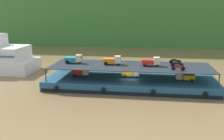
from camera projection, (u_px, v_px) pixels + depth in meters
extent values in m
plane|color=brown|center=(130.00, 87.00, 41.15)|extent=(400.00, 400.00, 0.00)
cube|color=navy|center=(130.00, 83.00, 40.98)|extent=(26.27, 8.79, 1.50)
cube|color=black|center=(128.00, 94.00, 36.81)|extent=(25.75, 0.06, 0.50)
sphere|color=black|center=(56.00, 88.00, 37.93)|extent=(0.67, 0.67, 0.67)
sphere|color=black|center=(103.00, 90.00, 36.99)|extent=(0.67, 0.67, 0.67)
sphere|color=black|center=(153.00, 92.00, 36.05)|extent=(0.67, 0.67, 0.67)
sphere|color=black|center=(206.00, 94.00, 35.12)|extent=(0.67, 0.67, 0.67)
cylinder|color=#232833|center=(207.00, 69.00, 42.72)|extent=(0.16, 0.16, 2.00)
cylinder|color=#232833|center=(219.00, 81.00, 35.16)|extent=(0.16, 0.16, 2.00)
cylinder|color=#232833|center=(63.00, 64.00, 46.00)|extent=(0.16, 0.16, 2.00)
cylinder|color=#232833|center=(46.00, 75.00, 38.45)|extent=(0.16, 0.16, 2.00)
cube|color=#232833|center=(131.00, 66.00, 40.37)|extent=(24.67, 7.99, 0.10)
cube|color=red|center=(77.00, 72.00, 41.90)|extent=(1.76, 1.29, 0.70)
cube|color=beige|center=(86.00, 71.00, 41.74)|extent=(0.95, 1.05, 1.10)
cube|color=#19232D|center=(89.00, 71.00, 41.68)|extent=(0.09, 0.85, 0.38)
cylinder|color=black|center=(87.00, 75.00, 41.86)|extent=(0.57, 0.17, 0.56)
cylinder|color=black|center=(74.00, 75.00, 41.50)|extent=(0.57, 0.17, 0.56)
cylinder|color=black|center=(76.00, 74.00, 42.53)|extent=(0.57, 0.17, 0.56)
cube|color=gold|center=(127.00, 73.00, 41.24)|extent=(1.75, 1.27, 0.70)
cube|color=beige|center=(136.00, 72.00, 41.07)|extent=(0.94, 1.04, 1.10)
cube|color=#19232D|center=(139.00, 72.00, 41.00)|extent=(0.08, 0.85, 0.38)
cylinder|color=black|center=(137.00, 76.00, 41.18)|extent=(0.57, 0.16, 0.56)
cylinder|color=black|center=(125.00, 76.00, 40.84)|extent=(0.57, 0.16, 0.56)
cylinder|color=black|center=(125.00, 75.00, 41.87)|extent=(0.57, 0.16, 0.56)
cube|color=gold|center=(189.00, 77.00, 39.02)|extent=(1.71, 1.21, 0.70)
cube|color=#C6B793|center=(179.00, 75.00, 39.16)|extent=(0.90, 1.00, 1.10)
cube|color=#19232D|center=(176.00, 74.00, 39.20)|extent=(0.04, 0.85, 0.38)
cylinder|color=black|center=(178.00, 79.00, 39.30)|extent=(0.56, 0.14, 0.56)
cylinder|color=black|center=(191.00, 78.00, 39.56)|extent=(0.56, 0.14, 0.56)
cylinder|color=black|center=(192.00, 80.00, 38.54)|extent=(0.56, 0.14, 0.56)
cube|color=teal|center=(70.00, 59.00, 42.12)|extent=(1.74, 1.26, 0.70)
cube|color=beige|center=(79.00, 58.00, 41.93)|extent=(0.93, 1.03, 1.10)
cube|color=#19232D|center=(82.00, 58.00, 41.86)|extent=(0.07, 0.85, 0.38)
cylinder|color=black|center=(80.00, 62.00, 42.04)|extent=(0.56, 0.16, 0.56)
cylinder|color=black|center=(67.00, 62.00, 41.73)|extent=(0.56, 0.16, 0.56)
cylinder|color=black|center=(69.00, 61.00, 42.75)|extent=(0.56, 0.16, 0.56)
cube|color=orange|center=(109.00, 61.00, 41.03)|extent=(1.77, 1.30, 0.70)
cube|color=beige|center=(118.00, 59.00, 40.87)|extent=(0.96, 1.05, 1.10)
cube|color=#19232D|center=(121.00, 59.00, 40.81)|extent=(0.09, 0.85, 0.38)
cylinder|color=black|center=(119.00, 63.00, 40.99)|extent=(0.57, 0.17, 0.56)
cylinder|color=black|center=(106.00, 63.00, 40.62)|extent=(0.57, 0.17, 0.56)
cylinder|color=black|center=(107.00, 62.00, 41.65)|extent=(0.57, 0.17, 0.56)
cube|color=red|center=(147.00, 62.00, 40.00)|extent=(1.75, 1.27, 0.70)
cube|color=beige|center=(157.00, 61.00, 39.82)|extent=(0.94, 1.04, 1.10)
cube|color=#19232D|center=(160.00, 60.00, 39.76)|extent=(0.08, 0.85, 0.38)
cylinder|color=black|center=(158.00, 64.00, 39.93)|extent=(0.57, 0.16, 0.56)
cylinder|color=black|center=(145.00, 65.00, 39.60)|extent=(0.57, 0.16, 0.56)
cylinder|color=black|center=(145.00, 63.00, 40.63)|extent=(0.57, 0.16, 0.56)
cylinder|color=black|center=(183.00, 69.00, 36.90)|extent=(0.61, 0.15, 0.60)
cylinder|color=black|center=(173.00, 68.00, 37.19)|extent=(0.61, 0.15, 0.60)
cube|color=#B21919|center=(178.00, 67.00, 37.00)|extent=(1.11, 0.30, 0.28)
cube|color=black|center=(177.00, 66.00, 37.01)|extent=(0.62, 0.25, 0.12)
cylinder|color=#B2B2B7|center=(182.00, 65.00, 36.80)|extent=(0.09, 0.55, 0.04)
cylinder|color=black|center=(182.00, 65.00, 39.19)|extent=(0.61, 0.16, 0.60)
cylinder|color=black|center=(173.00, 65.00, 39.50)|extent=(0.61, 0.16, 0.60)
cube|color=black|center=(177.00, 64.00, 39.29)|extent=(1.12, 0.32, 0.28)
cube|color=black|center=(176.00, 62.00, 39.31)|extent=(0.62, 0.26, 0.12)
cylinder|color=#B2B2B7|center=(181.00, 62.00, 39.09)|extent=(0.10, 0.55, 0.04)
cylinder|color=black|center=(179.00, 62.00, 41.56)|extent=(0.60, 0.12, 0.60)
cylinder|color=black|center=(171.00, 62.00, 41.78)|extent=(0.60, 0.12, 0.60)
cube|color=black|center=(175.00, 61.00, 41.62)|extent=(1.11, 0.24, 0.28)
cube|color=black|center=(174.00, 59.00, 41.62)|extent=(0.61, 0.22, 0.12)
cylinder|color=#B2B2B7|center=(179.00, 59.00, 41.45)|extent=(0.06, 0.55, 0.04)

